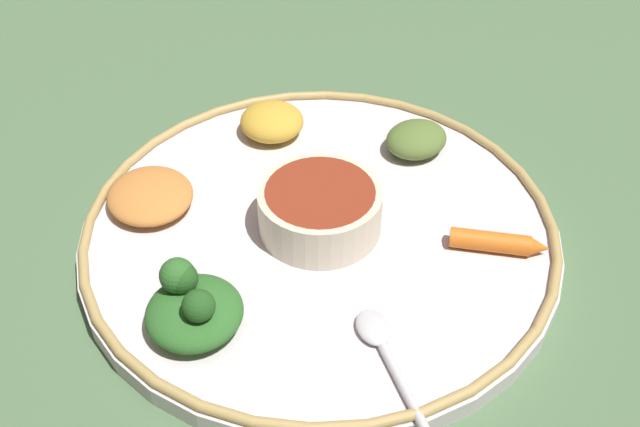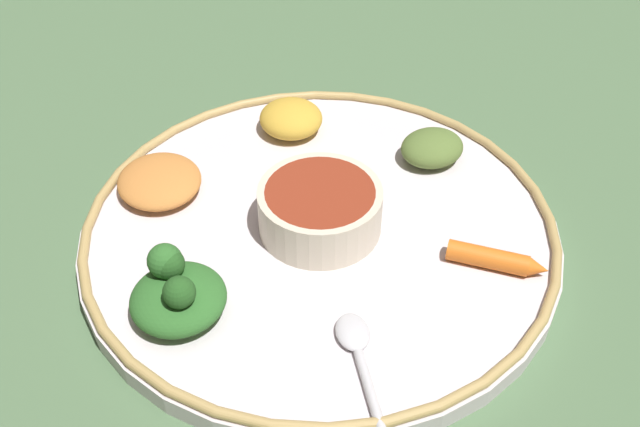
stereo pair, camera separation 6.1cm
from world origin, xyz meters
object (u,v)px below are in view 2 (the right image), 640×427
object	(u,v)px
spoon	(363,368)
greens_pile	(176,291)
carrot_near_spoon	(496,260)
center_bowl	(320,208)

from	to	relation	value
spoon	greens_pile	xyz separation A→B (m)	(0.14, -0.03, 0.02)
greens_pile	carrot_near_spoon	xyz separation A→B (m)	(-0.23, -0.08, -0.01)
center_bowl	carrot_near_spoon	size ratio (longest dim) A/B	1.27
spoon	carrot_near_spoon	world-z (taller)	carrot_near_spoon
center_bowl	spoon	world-z (taller)	center_bowl
spoon	carrot_near_spoon	xyz separation A→B (m)	(-0.09, -0.11, 0.00)
greens_pile	carrot_near_spoon	world-z (taller)	greens_pile
center_bowl	spoon	size ratio (longest dim) A/B	0.71
spoon	greens_pile	world-z (taller)	greens_pile
greens_pile	spoon	bearing A→B (deg)	166.95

